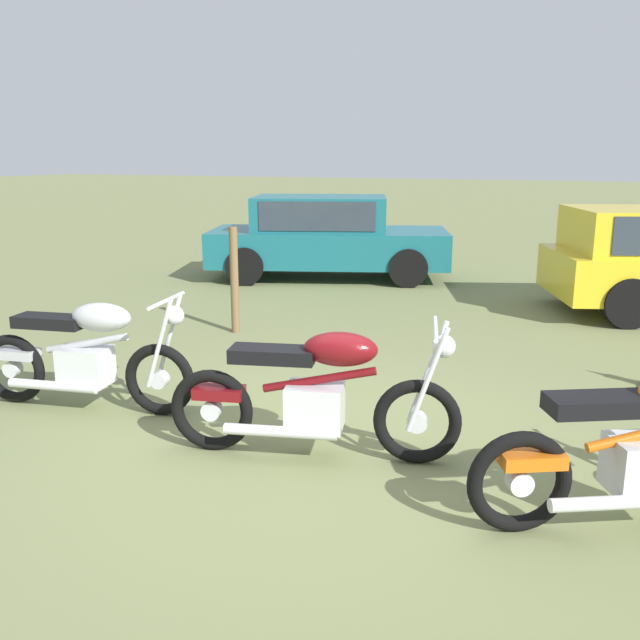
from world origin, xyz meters
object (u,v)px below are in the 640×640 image
object	(u,v)px
motorcycle_silver	(85,355)
car_teal	(325,233)
fence_post_wooden	(234,280)
motorcycle_maroon	(316,394)

from	to	relation	value
motorcycle_silver	car_teal	distance (m)	6.82
motorcycle_silver	fence_post_wooden	xyz separation A→B (m)	(-0.22, 2.77, 0.17)
motorcycle_maroon	car_teal	world-z (taller)	car_teal
motorcycle_silver	car_teal	xyz separation A→B (m)	(-0.80, 6.77, 0.32)
motorcycle_silver	motorcycle_maroon	xyz separation A→B (m)	(2.17, -0.07, -0.00)
motorcycle_silver	car_teal	size ratio (longest dim) A/B	0.44
fence_post_wooden	motorcycle_maroon	bearing A→B (deg)	-49.90
motorcycle_maroon	motorcycle_silver	bearing A→B (deg)	162.46
motorcycle_maroon	fence_post_wooden	distance (m)	3.72
car_teal	motorcycle_silver	bearing A→B (deg)	-103.77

